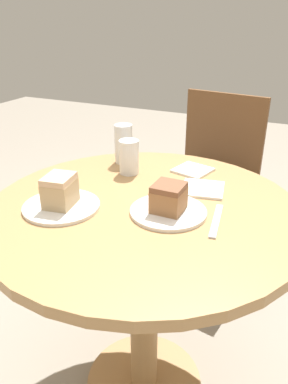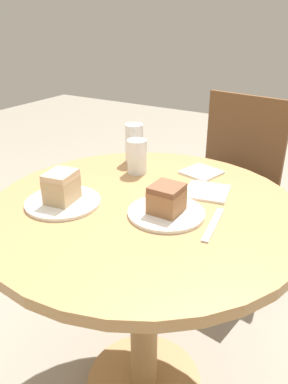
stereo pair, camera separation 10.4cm
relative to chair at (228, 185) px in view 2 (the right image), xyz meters
The scene contains 12 objects.
ground_plane 0.97m from the chair, 88.26° to the right, with size 8.00×8.00×0.00m, color gray.
table 0.85m from the chair, 88.26° to the right, with size 0.89×0.89×0.74m.
chair is the anchor object (origin of this frame).
plate_near 0.91m from the chair, 83.00° to the right, with size 0.21×0.21×0.01m.
plate_far 1.01m from the chair, 100.32° to the right, with size 0.21×0.21×0.01m.
cake_slice_near 0.93m from the chair, 83.00° to the right, with size 0.08×0.08×0.08m.
cake_slice_far 1.03m from the chair, 100.32° to the right, with size 0.09×0.10×0.09m.
glass_lemonade 0.74m from the chair, 100.27° to the right, with size 0.07×0.07×0.11m.
glass_water 0.69m from the chair, 107.69° to the right, with size 0.06×0.06×0.14m.
napkin_stack 0.75m from the chair, 77.73° to the right, with size 0.15×0.15×0.01m.
fork 0.93m from the chair, 74.52° to the right, with size 0.04×0.18×0.00m.
napkin_side 0.62m from the chair, 82.42° to the right, with size 0.14×0.14×0.01m.
Camera 2 is at (0.49, -0.81, 1.23)m, focal length 35.00 mm.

